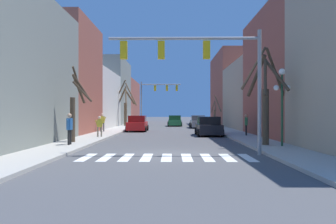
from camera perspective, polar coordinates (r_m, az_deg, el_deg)
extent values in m
plane|color=#4C4C4F|center=(15.80, -0.17, -7.39)|extent=(240.00, 240.00, 0.00)
cube|color=#ADA89E|center=(16.93, -20.54, -6.64)|extent=(2.49, 90.00, 0.15)
cube|color=#ADA89E|center=(16.75, 20.43, -6.71)|extent=(2.49, 90.00, 0.15)
cube|color=#934C3D|center=(31.83, -18.32, 5.60)|extent=(6.00, 8.88, 10.28)
cube|color=beige|center=(41.69, -13.63, 2.03)|extent=(6.00, 11.97, 7.02)
cube|color=gray|center=(53.29, -10.47, 3.33)|extent=(6.00, 11.67, 10.27)
cube|color=#934C3D|center=(66.77, -8.17, 1.81)|extent=(6.00, 15.83, 8.29)
cube|color=#934C3D|center=(27.85, 21.58, 6.12)|extent=(6.00, 11.78, 10.00)
cube|color=tan|center=(39.41, 15.23, 2.60)|extent=(6.00, 12.71, 7.64)
cube|color=#934C3D|center=(52.70, 11.54, 3.80)|extent=(6.00, 14.37, 11.05)
cube|color=white|center=(15.24, -14.02, -7.66)|extent=(0.45, 2.60, 0.01)
cube|color=white|center=(15.03, -10.67, -7.76)|extent=(0.45, 2.60, 0.01)
cube|color=white|center=(14.88, -7.24, -7.84)|extent=(0.45, 2.60, 0.01)
cube|color=white|center=(14.79, -3.75, -7.89)|extent=(0.45, 2.60, 0.01)
cube|color=white|center=(14.74, -0.23, -7.91)|extent=(0.45, 2.60, 0.01)
cube|color=white|center=(14.76, 3.30, -7.91)|extent=(0.45, 2.60, 0.01)
cube|color=white|center=(14.82, 6.81, -7.87)|extent=(0.45, 2.60, 0.01)
cube|color=white|center=(14.94, 10.27, -7.81)|extent=(0.45, 2.60, 0.01)
cube|color=white|center=(15.12, 13.67, -7.72)|extent=(0.45, 2.60, 0.01)
cylinder|color=gray|center=(16.00, 15.65, 3.30)|extent=(0.18, 0.18, 5.91)
cylinder|color=gray|center=(15.83, 2.79, 12.68)|extent=(7.12, 0.14, 0.14)
cube|color=yellow|center=(15.80, 6.73, 10.68)|extent=(0.32, 0.28, 0.84)
cube|color=yellow|center=(15.72, -1.17, 10.73)|extent=(0.32, 0.28, 0.84)
cube|color=yellow|center=(15.88, -7.71, 10.62)|extent=(0.32, 0.28, 0.84)
cylinder|color=gray|center=(48.79, -4.67, 1.45)|extent=(0.18, 0.18, 6.53)
cylinder|color=gray|center=(48.75, -1.23, 4.82)|extent=(5.86, 0.14, 0.14)
cube|color=yellow|center=(48.75, -2.27, 4.17)|extent=(0.32, 0.28, 0.84)
cube|color=yellow|center=(48.69, -0.20, 4.18)|extent=(0.32, 0.28, 0.84)
cube|color=yellow|center=(48.69, 1.53, 4.18)|extent=(0.32, 0.28, 0.84)
cylinder|color=#1E4C2D|center=(19.22, 19.24, 0.26)|extent=(0.12, 0.12, 3.94)
sphere|color=white|center=(19.35, 19.24, 6.64)|extent=(0.36, 0.36, 0.36)
sphere|color=white|center=(19.17, 18.33, 4.03)|extent=(0.31, 0.31, 0.31)
sphere|color=white|center=(19.37, 20.14, 3.99)|extent=(0.31, 0.31, 0.31)
cube|color=black|center=(28.51, 7.08, -2.93)|extent=(1.94, 4.53, 0.80)
cube|color=black|center=(28.48, 7.08, -1.46)|extent=(1.78, 2.36, 0.66)
cylinder|color=black|center=(29.83, 4.89, -3.29)|extent=(0.22, 0.64, 0.64)
cylinder|color=black|center=(30.04, 8.66, -3.27)|extent=(0.22, 0.64, 0.64)
cylinder|color=black|center=(27.04, 5.32, -3.63)|extent=(0.22, 0.64, 0.64)
cylinder|color=black|center=(27.26, 9.47, -3.60)|extent=(0.22, 0.64, 0.64)
cube|color=red|center=(34.61, -5.35, -2.40)|extent=(1.87, 4.21, 0.81)
cube|color=maroon|center=(34.59, -5.35, -1.18)|extent=(1.72, 2.19, 0.67)
cylinder|color=black|center=(36.03, -6.64, -2.73)|extent=(0.22, 0.64, 0.64)
cylinder|color=black|center=(35.84, -3.61, -2.74)|extent=(0.22, 0.64, 0.64)
cylinder|color=black|center=(33.45, -7.21, -2.94)|extent=(0.22, 0.64, 0.64)
cylinder|color=black|center=(33.24, -3.95, -2.96)|extent=(0.22, 0.64, 0.64)
cube|color=#236B38|center=(47.09, 1.18, -1.80)|extent=(1.80, 4.32, 0.75)
cube|color=#133A1E|center=(47.08, 1.18, -0.97)|extent=(1.65, 2.24, 0.62)
cylinder|color=black|center=(48.44, 0.09, -2.03)|extent=(0.22, 0.64, 0.64)
cylinder|color=black|center=(48.45, 2.26, -2.03)|extent=(0.22, 0.64, 0.64)
cylinder|color=black|center=(45.77, 0.05, -2.15)|extent=(0.22, 0.64, 0.64)
cylinder|color=black|center=(45.78, 2.34, -2.15)|extent=(0.22, 0.64, 0.64)
cube|color=gray|center=(42.03, 5.18, -2.00)|extent=(1.73, 4.76, 0.78)
cube|color=#464648|center=(42.01, 5.18, -1.03)|extent=(1.59, 2.48, 0.64)
cylinder|color=black|center=(43.45, 3.87, -2.26)|extent=(0.22, 0.64, 0.64)
cylinder|color=black|center=(43.58, 6.18, -2.25)|extent=(0.22, 0.64, 0.64)
cylinder|color=black|center=(40.51, 4.10, -2.42)|extent=(0.22, 0.64, 0.64)
cylinder|color=black|center=(40.65, 6.58, -2.42)|extent=(0.22, 0.64, 0.64)
cylinder|color=black|center=(27.13, 13.48, -3.12)|extent=(0.12, 0.12, 0.81)
cylinder|color=black|center=(27.42, 13.45, -3.09)|extent=(0.12, 0.12, 0.81)
cube|color=#337542|center=(27.25, 13.46, -1.58)|extent=(0.29, 0.43, 0.64)
sphere|color=tan|center=(27.24, 13.46, -0.59)|extent=(0.23, 0.23, 0.23)
cylinder|color=#337542|center=(27.02, 13.49, -1.68)|extent=(0.14, 0.29, 0.62)
cylinder|color=#337542|center=(27.48, 13.44, -1.65)|extent=(0.14, 0.29, 0.62)
cylinder|color=#7A705B|center=(25.45, -11.53, -3.41)|extent=(0.11, 0.11, 0.74)
cylinder|color=#7A705B|center=(25.45, -12.13, -3.41)|extent=(0.11, 0.11, 0.74)
cube|color=gold|center=(25.41, -11.83, -1.91)|extent=(0.40, 0.28, 0.58)
sphere|color=beige|center=(25.40, -11.83, -0.95)|extent=(0.21, 0.21, 0.21)
cylinder|color=gold|center=(25.42, -11.36, -2.00)|extent=(0.27, 0.14, 0.57)
cylinder|color=gold|center=(25.42, -12.30, -2.00)|extent=(0.27, 0.14, 0.57)
cylinder|color=black|center=(19.58, -16.92, -4.27)|extent=(0.13, 0.13, 0.85)
cylinder|color=black|center=(19.87, -16.64, -4.20)|extent=(0.13, 0.13, 0.85)
cube|color=#235693|center=(19.68, -16.77, -2.02)|extent=(0.24, 0.42, 0.67)
sphere|color=tan|center=(19.67, -16.77, -0.58)|extent=(0.24, 0.24, 0.24)
cylinder|color=#235693|center=(19.45, -17.00, -2.17)|extent=(0.10, 0.29, 0.65)
cylinder|color=#235693|center=(19.91, -16.56, -2.12)|extent=(0.10, 0.29, 0.65)
cylinder|color=#4C4C51|center=(32.19, -11.13, -2.62)|extent=(0.12, 0.12, 0.83)
cylinder|color=#4C4C51|center=(32.11, -11.65, -2.62)|extent=(0.12, 0.12, 0.83)
cube|color=gold|center=(32.12, -11.39, -1.30)|extent=(0.46, 0.39, 0.65)
sphere|color=beige|center=(32.12, -11.39, -0.45)|extent=(0.23, 0.23, 0.23)
cylinder|color=gold|center=(32.19, -10.99, -1.38)|extent=(0.29, 0.21, 0.63)
cylinder|color=gold|center=(32.06, -11.79, -1.38)|extent=(0.29, 0.21, 0.63)
cylinder|color=brown|center=(41.28, 8.11, -1.12)|extent=(0.25, 0.25, 2.15)
cylinder|color=brown|center=(40.86, 8.22, 1.09)|extent=(0.16, 0.94, 1.24)
cylinder|color=brown|center=(41.08, 8.67, 1.48)|extent=(0.86, 0.66, 2.13)
cylinder|color=brown|center=(41.78, 7.81, 0.78)|extent=(0.38, 1.16, 1.34)
cylinder|color=brown|center=(45.24, -7.42, -0.40)|extent=(0.41, 0.41, 3.13)
cylinder|color=brown|center=(45.64, -8.49, 3.33)|extent=(1.94, 0.57, 3.57)
cylinder|color=brown|center=(45.88, -8.09, 2.65)|extent=(1.39, 1.26, 2.33)
cylinder|color=brown|center=(45.58, -6.63, 2.55)|extent=(1.34, 1.01, 2.01)
cylinder|color=brown|center=(44.46, -7.36, 2.86)|extent=(0.49, 1.79, 2.65)
cylinder|color=brown|center=(44.69, -6.47, 3.15)|extent=(1.76, 1.23, 3.17)
cylinder|color=#473828|center=(19.59, 16.63, -0.83)|extent=(0.37, 0.37, 3.20)
cylinder|color=#473828|center=(19.29, 14.70, 7.42)|extent=(1.60, 0.71, 2.53)
cylinder|color=#473828|center=(20.60, 18.22, 6.52)|extent=(1.63, 1.57, 2.78)
cylinder|color=#473828|center=(19.36, 18.48, 6.05)|extent=(1.12, 1.20, 1.89)
cylinder|color=#473828|center=(18.98, 16.58, 5.88)|extent=(0.57, 1.50, 2.26)
cylinder|color=#473828|center=(20.51, 15.11, 6.01)|extent=(0.73, 2.02, 2.40)
cylinder|color=#473828|center=(21.43, -16.28, -1.29)|extent=(0.32, 0.32, 2.80)
cylinder|color=#473828|center=(21.72, -14.86, 4.20)|extent=(0.99, 0.91, 1.66)
cylinder|color=#473828|center=(21.59, -14.70, 3.46)|extent=(1.16, 0.74, 1.36)
cylinder|color=#473828|center=(21.99, -15.32, 4.56)|extent=(0.53, 1.27, 2.32)
cylinder|color=#473828|center=(21.96, -15.28, 3.89)|extent=(0.57, 1.29, 1.87)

